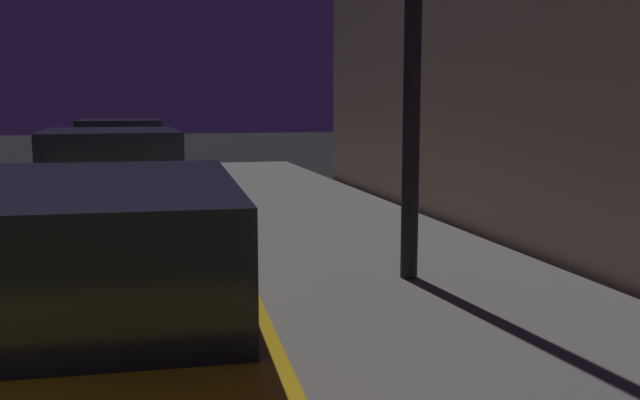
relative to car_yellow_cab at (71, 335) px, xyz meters
The scene contains 3 objects.
car_yellow_cab is the anchor object (origin of this frame).
car_white 6.26m from the car_yellow_cab, 89.99° to the left, with size 2.23×4.11×1.43m.
car_green 11.83m from the car_yellow_cab, 90.00° to the left, with size 2.12×4.30×1.43m.
Camera 1 is at (3.17, -1.43, 1.78)m, focal length 40.13 mm.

